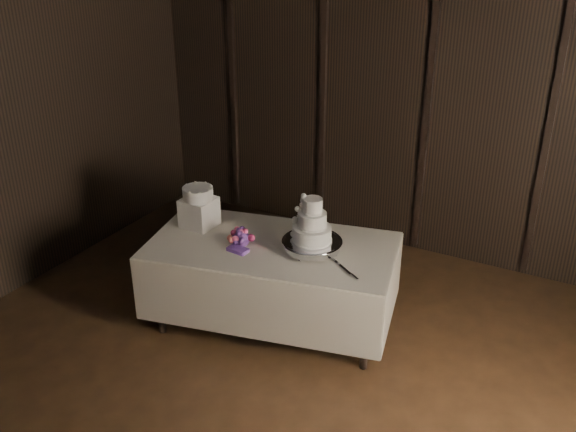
{
  "coord_description": "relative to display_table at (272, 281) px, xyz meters",
  "views": [
    {
      "loc": [
        1.7,
        -2.35,
        3.19
      ],
      "look_at": [
        -0.47,
        1.59,
        1.05
      ],
      "focal_mm": 40.0,
      "sensor_mm": 36.0,
      "label": 1
    }
  ],
  "objects": [
    {
      "name": "bouquet",
      "position": [
        -0.23,
        -0.11,
        0.4
      ],
      "size": [
        0.31,
        0.4,
        0.18
      ],
      "primitive_type": null,
      "rotation": [
        0.0,
        0.0,
        -0.1
      ],
      "color": "#C8456A",
      "rests_on": "display_table"
    },
    {
      "name": "cake_stand",
      "position": [
        0.33,
        0.06,
        0.39
      ],
      "size": [
        0.63,
        0.63,
        0.09
      ],
      "primitive_type": "cylinder",
      "rotation": [
        0.0,
        0.0,
        -0.39
      ],
      "color": "silver",
      "rests_on": "display_table"
    },
    {
      "name": "room",
      "position": [
        0.62,
        -1.59,
        1.08
      ],
      "size": [
        6.08,
        7.08,
        3.08
      ],
      "color": "black",
      "rests_on": "ground"
    },
    {
      "name": "small_cake",
      "position": [
        -0.72,
        0.01,
        0.64
      ],
      "size": [
        0.33,
        0.33,
        0.1
      ],
      "primitive_type": "cylinder",
      "rotation": [
        0.0,
        0.0,
        0.35
      ],
      "color": "white",
      "rests_on": "box_pedestal"
    },
    {
      "name": "box_pedestal",
      "position": [
        -0.72,
        0.01,
        0.47
      ],
      "size": [
        0.27,
        0.27,
        0.25
      ],
      "primitive_type": "cube",
      "rotation": [
        0.0,
        0.0,
        -0.03
      ],
      "color": "white",
      "rests_on": "display_table"
    },
    {
      "name": "cake_knife",
      "position": [
        0.64,
        -0.06,
        0.35
      ],
      "size": [
        0.32,
        0.23,
        0.01
      ],
      "primitive_type": "cube",
      "rotation": [
        0.0,
        0.0,
        -0.59
      ],
      "color": "silver",
      "rests_on": "display_table"
    },
    {
      "name": "wedding_cake",
      "position": [
        0.3,
        0.05,
        0.58
      ],
      "size": [
        0.34,
        0.3,
        0.36
      ],
      "rotation": [
        0.0,
        0.0,
        -0.19
      ],
      "color": "white",
      "rests_on": "cake_stand"
    },
    {
      "name": "display_table",
      "position": [
        0.0,
        0.0,
        0.0
      ],
      "size": [
        2.17,
        1.45,
        0.76
      ],
      "rotation": [
        0.0,
        0.0,
        0.22
      ],
      "color": "beige",
      "rests_on": "ground"
    }
  ]
}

